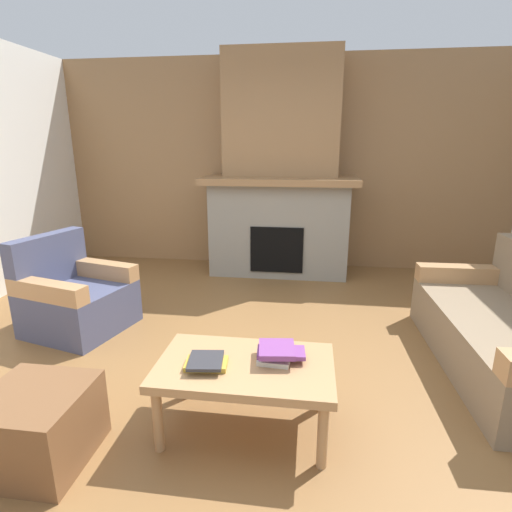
# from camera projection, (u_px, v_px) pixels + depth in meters

# --- Properties ---
(ground) EXTENTS (9.00, 9.00, 0.00)m
(ground) POSITION_uv_depth(u_px,v_px,m) (249.00, 382.00, 2.84)
(ground) COLOR brown
(wall_back_wood_panel) EXTENTS (6.00, 0.12, 2.70)m
(wall_back_wood_panel) POSITION_uv_depth(u_px,v_px,m) (283.00, 165.00, 5.34)
(wall_back_wood_panel) COLOR #997047
(wall_back_wood_panel) RESTS_ON ground
(fireplace) EXTENTS (1.90, 0.82, 2.70)m
(fireplace) POSITION_uv_depth(u_px,v_px,m) (280.00, 182.00, 5.03)
(fireplace) COLOR gray
(fireplace) RESTS_ON ground
(armchair) EXTENTS (0.92, 0.92, 0.85)m
(armchair) POSITION_uv_depth(u_px,v_px,m) (75.00, 298.00, 3.60)
(armchair) COLOR #474C6B
(armchair) RESTS_ON ground
(coffee_table) EXTENTS (1.00, 0.60, 0.43)m
(coffee_table) POSITION_uv_depth(u_px,v_px,m) (245.00, 371.00, 2.29)
(coffee_table) COLOR tan
(coffee_table) RESTS_ON ground
(ottoman) EXTENTS (0.52, 0.52, 0.40)m
(ottoman) POSITION_uv_depth(u_px,v_px,m) (37.00, 426.00, 2.10)
(ottoman) COLOR brown
(ottoman) RESTS_ON ground
(book_stack_near_edge) EXTENTS (0.25, 0.23, 0.05)m
(book_stack_near_edge) POSITION_uv_depth(u_px,v_px,m) (206.00, 362.00, 2.23)
(book_stack_near_edge) COLOR gold
(book_stack_near_edge) RESTS_ON coffee_table
(book_stack_center) EXTENTS (0.29, 0.24, 0.09)m
(book_stack_center) POSITION_uv_depth(u_px,v_px,m) (277.00, 353.00, 2.29)
(book_stack_center) COLOR beige
(book_stack_center) RESTS_ON coffee_table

